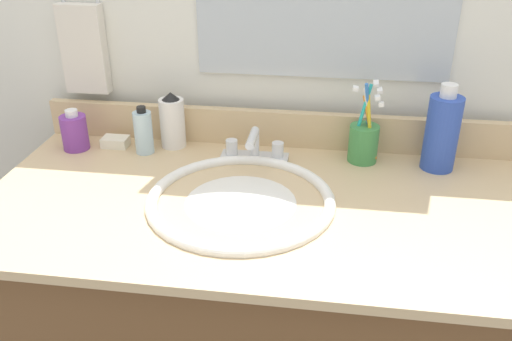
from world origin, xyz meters
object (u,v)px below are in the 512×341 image
Objects in this scene: hand_towel at (84,49)px; bottle_gel_clear at (143,132)px; bottle_lotion_white at (172,121)px; cup_green at (364,140)px; soap_bar at (116,142)px; bottle_cream_purple at (74,132)px; faucet at (254,150)px; bottle_shampoo_blue at (442,132)px.

hand_towel reaches higher than bottle_gel_clear.
bottle_lotion_white is 0.72× the size of cup_green.
hand_towel reaches higher than cup_green.
bottle_gel_clear is 1.85× the size of soap_bar.
soap_bar is (-0.61, -0.00, -0.04)m from cup_green.
bottle_cream_purple is (-0.23, -0.05, -0.02)m from bottle_lotion_white.
bottle_gel_clear reaches higher than faucet.
soap_bar is at bearing 174.65° from faucet.
bottle_gel_clear reaches higher than bottle_cream_purple.
bottle_gel_clear is 0.61× the size of cup_green.
bottle_lotion_white is at bearing 177.65° from cup_green.
bottle_shampoo_blue reaches higher than cup_green.
bottle_shampoo_blue is 0.64m from bottle_lotion_white.
faucet is 1.13× the size of bottle_lotion_white.
faucet is 0.79× the size of bottle_shampoo_blue.
faucet is 0.43m from bottle_shampoo_blue.
bottle_lotion_white is at bearing 164.88° from faucet.
bottle_gel_clear is 1.16× the size of bottle_cream_purple.
bottle_lotion_white is 1.19× the size of bottle_gel_clear.
bottle_shampoo_blue is at bearing 1.17° from bottle_gel_clear.
soap_bar is at bearing 16.38° from bottle_cream_purple.
bottle_cream_purple is at bearing 179.15° from faucet.
hand_towel is 0.50m from faucet.
hand_towel is at bearing 173.26° from cup_green.
bottle_shampoo_blue is (0.42, 0.02, 0.06)m from faucet.
bottle_cream_purple is at bearing -90.65° from hand_towel.
soap_bar is at bearing -44.36° from hand_towel.
faucet is 1.35× the size of bottle_gel_clear.
bottle_lotion_white reaches higher than bottle_cream_purple.
soap_bar is at bearing 179.35° from bottle_shampoo_blue.
faucet is at bearing -15.19° from hand_towel.
bottle_gel_clear is at bearing -141.58° from bottle_lotion_white.
bottle_cream_purple reaches higher than faucet.
soap_bar is at bearing -170.51° from bottle_lotion_white.
soap_bar is (-0.36, 0.03, -0.02)m from faucet.
bottle_cream_purple is 1.60× the size of soap_bar.
cup_green is at bearing 0.46° from soap_bar.
bottle_cream_purple is 0.10m from soap_bar.
hand_towel is at bearing 164.81° from faucet.
cup_green is at bearing 8.57° from faucet.
bottle_lotion_white is (0.23, -0.06, -0.15)m from hand_towel.
soap_bar is at bearing 164.72° from bottle_gel_clear.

